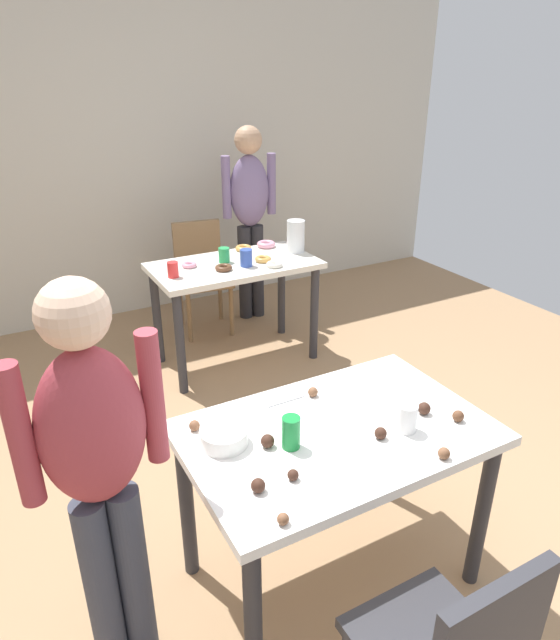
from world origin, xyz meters
TOP-DOWN VIEW (x-y plane):
  - ground_plane at (0.00, 0.00)m, footprint 6.40×6.40m
  - wall_back at (0.00, 3.20)m, footprint 6.40×0.10m
  - dining_table_near at (-0.07, -0.08)m, footprint 1.14×0.73m
  - dining_table_far at (0.40, 1.87)m, footprint 1.14×0.61m
  - chair_far_table at (0.40, 2.54)m, footprint 0.45×0.45m
  - person_girl_near at (-0.92, -0.03)m, footprint 0.45×0.21m
  - person_adult_far at (0.84, 2.54)m, footprint 0.45×0.23m
  - mixing_bowl at (-0.47, 0.04)m, footprint 0.17×0.17m
  - soda_can at (-0.27, -0.09)m, footprint 0.07×0.07m
  - fork_near at (-0.14, 0.18)m, footprint 0.17×0.02m
  - cup_near_0 at (0.15, -0.21)m, footprint 0.08×0.08m
  - cake_ball_0 at (0.16, -0.40)m, footprint 0.04×0.04m
  - cake_ball_1 at (-0.35, -0.24)m, footprint 0.04×0.04m
  - cake_ball_2 at (0.36, -0.26)m, footprint 0.04×0.04m
  - cake_ball_3 at (-0.35, -0.05)m, footprint 0.05×0.05m
  - cake_ball_4 at (0.28, -0.16)m, footprint 0.05×0.05m
  - cake_ball_5 at (-0.03, 0.16)m, footprint 0.04×0.04m
  - cake_ball_6 at (-0.54, 0.17)m, footprint 0.04×0.04m
  - cake_ball_7 at (-0.48, -0.24)m, footprint 0.05×0.05m
  - cake_ball_8 at (0.04, -0.20)m, footprint 0.04×0.04m
  - cake_ball_9 at (-0.48, -0.40)m, footprint 0.04×0.04m
  - pitcher_far at (0.90, 1.90)m, footprint 0.13×0.13m
  - cup_far_0 at (-0.06, 1.80)m, footprint 0.07×0.07m
  - cup_far_1 at (0.35, 1.92)m, footprint 0.08×0.08m
  - cup_far_2 at (0.44, 1.77)m, footprint 0.08×0.08m
  - donut_far_0 at (0.59, 1.81)m, footprint 0.11×0.11m
  - donut_far_1 at (0.76, 2.10)m, footprint 0.14×0.14m
  - donut_far_2 at (0.10, 1.94)m, footprint 0.10×0.10m
  - donut_far_3 at (0.60, 1.67)m, footprint 0.11×0.11m
  - donut_far_4 at (0.28, 1.77)m, footprint 0.11×0.11m
  - donut_far_5 at (0.58, 2.10)m, footprint 0.12×0.12m

SIDE VIEW (x-z plane):
  - ground_plane at x=0.00m, z-range 0.00..0.00m
  - chair_far_table at x=0.40m, z-range 0.06..0.93m
  - dining_table_far at x=0.40m, z-range 0.25..1.00m
  - dining_table_near at x=-0.07m, z-range 0.27..1.02m
  - fork_near at x=-0.14m, z-range 0.75..0.76m
  - donut_far_2 at x=0.10m, z-range 0.75..0.78m
  - donut_far_3 at x=0.60m, z-range 0.75..0.78m
  - donut_far_0 at x=0.59m, z-range 0.75..0.78m
  - donut_far_4 at x=0.28m, z-range 0.75..0.78m
  - donut_far_5 at x=0.58m, z-range 0.75..0.79m
  - cake_ball_9 at x=-0.48m, z-range 0.75..0.79m
  - cake_ball_1 at x=-0.35m, z-range 0.75..0.79m
  - cake_ball_6 at x=-0.54m, z-range 0.75..0.79m
  - donut_far_1 at x=0.76m, z-range 0.75..0.79m
  - cake_ball_5 at x=-0.03m, z-range 0.75..0.79m
  - cake_ball_0 at x=0.16m, z-range 0.75..0.79m
  - cake_ball_2 at x=0.36m, z-range 0.75..0.79m
  - cake_ball_8 at x=0.04m, z-range 0.75..0.79m
  - cake_ball_7 at x=-0.48m, z-range 0.75..0.80m
  - cake_ball_3 at x=-0.35m, z-range 0.75..0.80m
  - cake_ball_4 at x=0.28m, z-range 0.75..0.80m
  - mixing_bowl at x=-0.47m, z-range 0.75..0.81m
  - cup_far_0 at x=-0.06m, z-range 0.75..0.85m
  - cup_far_1 at x=0.35m, z-range 0.75..0.85m
  - cup_near_0 at x=0.15m, z-range 0.75..0.86m
  - cup_far_2 at x=0.44m, z-range 0.75..0.87m
  - soda_can at x=-0.27m, z-range 0.75..0.87m
  - pitcher_far at x=0.90m, z-range 0.75..0.98m
  - person_girl_near at x=-0.92m, z-range 0.14..1.63m
  - person_adult_far at x=0.84m, z-range 0.16..1.74m
  - wall_back at x=0.00m, z-range 0.00..2.60m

